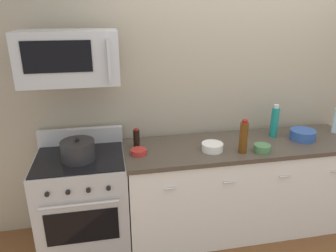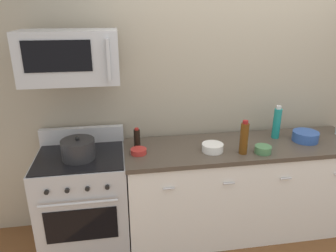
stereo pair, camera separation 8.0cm
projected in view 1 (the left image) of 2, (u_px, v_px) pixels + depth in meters
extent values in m
plane|color=brown|center=(237.00, 225.00, 3.27)|extent=(6.38, 6.38, 0.00)
cube|color=#9E937F|center=(231.00, 88.00, 3.17)|extent=(5.32, 0.10, 2.70)
cube|color=white|center=(240.00, 188.00, 3.11)|extent=(2.20, 0.62, 0.88)
cube|color=#473D33|center=(244.00, 146.00, 2.95)|extent=(2.23, 0.65, 0.04)
cube|color=black|center=(249.00, 239.00, 2.99)|extent=(2.20, 0.02, 0.10)
cylinder|color=silver|center=(170.00, 189.00, 2.58)|extent=(0.10, 0.02, 0.02)
cylinder|color=silver|center=(229.00, 182.00, 2.67)|extent=(0.10, 0.02, 0.02)
cylinder|color=silver|center=(285.00, 177.00, 2.76)|extent=(0.10, 0.02, 0.02)
cube|color=#B7BABF|center=(85.00, 204.00, 2.84)|extent=(0.76, 0.64, 0.91)
cube|color=black|center=(83.00, 227.00, 2.55)|extent=(0.58, 0.01, 0.30)
cylinder|color=#B7BABF|center=(79.00, 205.00, 2.44)|extent=(0.61, 0.02, 0.02)
cube|color=#B7BABF|center=(81.00, 137.00, 2.92)|extent=(0.76, 0.06, 0.16)
cube|color=black|center=(80.00, 157.00, 2.68)|extent=(0.73, 0.61, 0.01)
cylinder|color=black|center=(47.00, 194.00, 2.38)|extent=(0.04, 0.02, 0.04)
cylinder|color=black|center=(68.00, 192.00, 2.41)|extent=(0.04, 0.02, 0.04)
cylinder|color=black|center=(88.00, 190.00, 2.43)|extent=(0.04, 0.02, 0.04)
cylinder|color=black|center=(108.00, 188.00, 2.46)|extent=(0.04, 0.02, 0.04)
cube|color=#B7BABF|center=(69.00, 57.00, 2.43)|extent=(0.74, 0.40, 0.40)
cube|color=black|center=(57.00, 57.00, 2.22)|extent=(0.48, 0.01, 0.22)
cube|color=#B7BABF|center=(109.00, 60.00, 2.28)|extent=(0.02, 0.04, 0.30)
cylinder|color=#197F7A|center=(274.00, 122.00, 3.06)|extent=(0.07, 0.07, 0.29)
cylinder|color=beige|center=(276.00, 106.00, 3.00)|extent=(0.05, 0.05, 0.03)
cylinder|color=black|center=(136.00, 139.00, 2.84)|extent=(0.06, 0.06, 0.17)
cylinder|color=maroon|center=(136.00, 129.00, 2.81)|extent=(0.04, 0.04, 0.02)
cylinder|color=#59330F|center=(243.00, 138.00, 2.72)|extent=(0.07, 0.07, 0.27)
cylinder|color=maroon|center=(245.00, 121.00, 2.67)|extent=(0.05, 0.05, 0.03)
cylinder|color=silver|center=(336.00, 121.00, 3.17)|extent=(0.07, 0.07, 0.25)
cylinder|color=#B72D28|center=(139.00, 152.00, 2.73)|extent=(0.14, 0.14, 0.04)
torus|color=#B72D28|center=(139.00, 150.00, 2.72)|extent=(0.14, 0.14, 0.01)
cylinder|color=#B72D28|center=(139.00, 154.00, 2.73)|extent=(0.08, 0.08, 0.01)
cylinder|color=white|center=(212.00, 147.00, 2.79)|extent=(0.19, 0.19, 0.07)
torus|color=white|center=(212.00, 144.00, 2.78)|extent=(0.19, 0.19, 0.01)
cylinder|color=white|center=(212.00, 150.00, 2.80)|extent=(0.10, 0.10, 0.01)
cylinder|color=#477A4C|center=(262.00, 148.00, 2.77)|extent=(0.14, 0.14, 0.06)
torus|color=#477A4C|center=(262.00, 145.00, 2.76)|extent=(0.14, 0.14, 0.01)
cylinder|color=#477A4C|center=(262.00, 151.00, 2.78)|extent=(0.08, 0.08, 0.01)
cylinder|color=#2D519E|center=(303.00, 135.00, 3.03)|extent=(0.24, 0.24, 0.09)
torus|color=#2D519E|center=(303.00, 131.00, 3.01)|extent=(0.24, 0.24, 0.01)
cylinder|color=#2D519E|center=(302.00, 138.00, 3.04)|extent=(0.13, 0.13, 0.01)
cylinder|color=#262628|center=(78.00, 150.00, 2.60)|extent=(0.28, 0.28, 0.17)
sphere|color=black|center=(77.00, 140.00, 2.57)|extent=(0.04, 0.04, 0.04)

